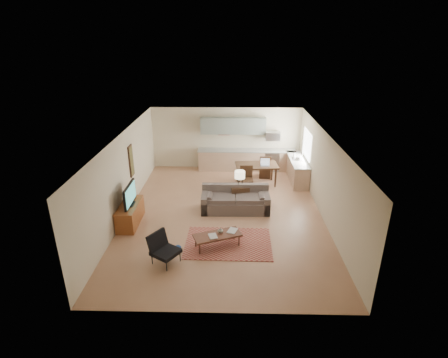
{
  "coord_description": "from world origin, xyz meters",
  "views": [
    {
      "loc": [
        0.25,
        -10.37,
        5.59
      ],
      "look_at": [
        0.0,
        0.3,
        1.15
      ],
      "focal_mm": 28.0,
      "sensor_mm": 36.0,
      "label": 1
    }
  ],
  "objects_px": {
    "coffee_table": "(217,240)",
    "tv_credenza": "(130,214)",
    "armchair": "(166,249)",
    "console_table": "(239,196)",
    "dining_table": "(256,174)",
    "sofa": "(235,199)"
  },
  "relations": [
    {
      "from": "armchair",
      "to": "console_table",
      "type": "bearing_deg",
      "value": 3.28
    },
    {
      "from": "coffee_table",
      "to": "console_table",
      "type": "xyz_separation_m",
      "value": [
        0.66,
        2.62,
        0.16
      ]
    },
    {
      "from": "coffee_table",
      "to": "console_table",
      "type": "relative_size",
      "value": 1.84
    },
    {
      "from": "dining_table",
      "to": "console_table",
      "type": "bearing_deg",
      "value": -115.9
    },
    {
      "from": "sofa",
      "to": "coffee_table",
      "type": "height_order",
      "value": "sofa"
    },
    {
      "from": "coffee_table",
      "to": "armchair",
      "type": "bearing_deg",
      "value": -170.8
    },
    {
      "from": "sofa",
      "to": "dining_table",
      "type": "height_order",
      "value": "sofa"
    },
    {
      "from": "console_table",
      "to": "armchair",
      "type": "bearing_deg",
      "value": -133.85
    },
    {
      "from": "tv_credenza",
      "to": "console_table",
      "type": "bearing_deg",
      "value": 21.36
    },
    {
      "from": "console_table",
      "to": "dining_table",
      "type": "distance_m",
      "value": 2.04
    },
    {
      "from": "console_table",
      "to": "dining_table",
      "type": "height_order",
      "value": "dining_table"
    },
    {
      "from": "armchair",
      "to": "coffee_table",
      "type": "bearing_deg",
      "value": -25.7
    },
    {
      "from": "coffee_table",
      "to": "armchair",
      "type": "distance_m",
      "value": 1.55
    },
    {
      "from": "armchair",
      "to": "console_table",
      "type": "xyz_separation_m",
      "value": [
        1.99,
        3.4,
        -0.05
      ]
    },
    {
      "from": "armchair",
      "to": "tv_credenza",
      "type": "relative_size",
      "value": 0.57
    },
    {
      "from": "sofa",
      "to": "console_table",
      "type": "height_order",
      "value": "sofa"
    },
    {
      "from": "coffee_table",
      "to": "armchair",
      "type": "xyz_separation_m",
      "value": [
        -1.32,
        -0.79,
        0.21
      ]
    },
    {
      "from": "sofa",
      "to": "dining_table",
      "type": "xyz_separation_m",
      "value": [
        0.85,
        2.3,
        -0.0
      ]
    },
    {
      "from": "coffee_table",
      "to": "console_table",
      "type": "height_order",
      "value": "console_table"
    },
    {
      "from": "coffee_table",
      "to": "tv_credenza",
      "type": "relative_size",
      "value": 0.92
    },
    {
      "from": "sofa",
      "to": "dining_table",
      "type": "relative_size",
      "value": 1.46
    },
    {
      "from": "armchair",
      "to": "console_table",
      "type": "distance_m",
      "value": 3.94
    }
  ]
}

